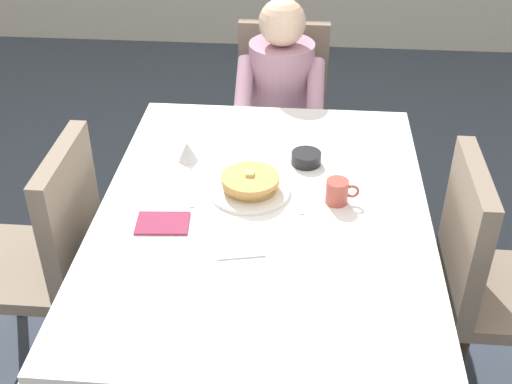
% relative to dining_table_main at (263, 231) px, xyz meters
% --- Properties ---
extents(ground_plane, '(14.00, 14.00, 0.00)m').
position_rel_dining_table_main_xyz_m(ground_plane, '(0.00, 0.00, -0.65)').
color(ground_plane, '#3D4756').
extents(dining_table_main, '(1.12, 1.52, 0.74)m').
position_rel_dining_table_main_xyz_m(dining_table_main, '(0.00, 0.00, 0.00)').
color(dining_table_main, white).
rests_on(dining_table_main, ground).
extents(chair_diner, '(0.44, 0.45, 0.93)m').
position_rel_dining_table_main_xyz_m(chair_diner, '(0.01, 1.17, -0.12)').
color(chair_diner, '#7A6B5B').
rests_on(chair_diner, ground).
extents(diner_person, '(0.40, 0.43, 1.12)m').
position_rel_dining_table_main_xyz_m(diner_person, '(0.01, 1.01, 0.02)').
color(diner_person, '#B2849E').
rests_on(diner_person, ground).
extents(chair_left_side, '(0.45, 0.44, 0.93)m').
position_rel_dining_table_main_xyz_m(chair_left_side, '(-0.77, 0.00, -0.12)').
color(chair_left_side, '#7A6B5B').
rests_on(chair_left_side, ground).
extents(chair_right_side, '(0.45, 0.44, 0.93)m').
position_rel_dining_table_main_xyz_m(chair_right_side, '(0.77, 0.00, -0.12)').
color(chair_right_side, '#7A6B5B').
rests_on(chair_right_side, ground).
extents(plate_breakfast, '(0.28, 0.28, 0.02)m').
position_rel_dining_table_main_xyz_m(plate_breakfast, '(-0.05, 0.10, 0.10)').
color(plate_breakfast, white).
rests_on(plate_breakfast, dining_table_main).
extents(breakfast_stack, '(0.20, 0.20, 0.07)m').
position_rel_dining_table_main_xyz_m(breakfast_stack, '(-0.05, 0.10, 0.13)').
color(breakfast_stack, tan).
rests_on(breakfast_stack, plate_breakfast).
extents(cup_coffee, '(0.11, 0.08, 0.08)m').
position_rel_dining_table_main_xyz_m(cup_coffee, '(0.25, 0.07, 0.13)').
color(cup_coffee, '#B24C42').
rests_on(cup_coffee, dining_table_main).
extents(bowl_butter, '(0.11, 0.11, 0.04)m').
position_rel_dining_table_main_xyz_m(bowl_butter, '(0.14, 0.31, 0.11)').
color(bowl_butter, black).
rests_on(bowl_butter, dining_table_main).
extents(syrup_pitcher, '(0.08, 0.08, 0.07)m').
position_rel_dining_table_main_xyz_m(syrup_pitcher, '(-0.30, 0.29, 0.13)').
color(syrup_pitcher, silver).
rests_on(syrup_pitcher, dining_table_main).
extents(fork_left_of_plate, '(0.02, 0.18, 0.00)m').
position_rel_dining_table_main_xyz_m(fork_left_of_plate, '(-0.24, 0.08, 0.09)').
color(fork_left_of_plate, silver).
rests_on(fork_left_of_plate, dining_table_main).
extents(knife_right_of_plate, '(0.03, 0.20, 0.00)m').
position_rel_dining_table_main_xyz_m(knife_right_of_plate, '(0.14, 0.08, 0.09)').
color(knife_right_of_plate, silver).
rests_on(knife_right_of_plate, dining_table_main).
extents(spoon_near_edge, '(0.15, 0.05, 0.00)m').
position_rel_dining_table_main_xyz_m(spoon_near_edge, '(-0.05, -0.25, 0.09)').
color(spoon_near_edge, silver).
rests_on(spoon_near_edge, dining_table_main).
extents(napkin_folded, '(0.18, 0.13, 0.01)m').
position_rel_dining_table_main_xyz_m(napkin_folded, '(-0.32, -0.11, 0.09)').
color(napkin_folded, '#8C2D4C').
rests_on(napkin_folded, dining_table_main).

